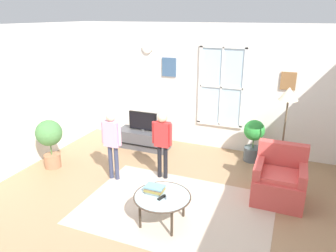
{
  "coord_description": "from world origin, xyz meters",
  "views": [
    {
      "loc": [
        1.69,
        -3.73,
        2.79
      ],
      "look_at": [
        -0.05,
        0.56,
        1.14
      ],
      "focal_mm": 33.75,
      "sensor_mm": 36.0,
      "label": 1
    }
  ],
  "objects": [
    {
      "name": "ground_plane",
      "position": [
        0.0,
        0.0,
        -0.01
      ],
      "size": [
        6.35,
        5.88,
        0.02
      ],
      "primitive_type": "cube",
      "color": "#9E7A56"
    },
    {
      "name": "back_wall",
      "position": [
        0.01,
        2.7,
        1.32
      ],
      "size": [
        5.75,
        0.17,
        2.63
      ],
      "color": "silver",
      "rests_on": "ground_plane"
    },
    {
      "name": "area_rug",
      "position": [
        0.26,
        0.11,
        0.0
      ],
      "size": [
        2.83,
        1.95,
        0.01
      ],
      "primitive_type": "cube",
      "color": "#C6B29E",
      "rests_on": "ground_plane"
    },
    {
      "name": "tv_stand",
      "position": [
        -1.22,
        2.02,
        0.19
      ],
      "size": [
        1.14,
        0.46,
        0.39
      ],
      "color": "#4C4C51",
      "rests_on": "ground_plane"
    },
    {
      "name": "television",
      "position": [
        -1.22,
        2.02,
        0.61
      ],
      "size": [
        0.64,
        0.08,
        0.43
      ],
      "color": "#4C4C4C",
      "rests_on": "tv_stand"
    },
    {
      "name": "armchair",
      "position": [
        1.67,
        0.97,
        0.33
      ],
      "size": [
        0.76,
        0.74,
        0.87
      ],
      "color": "#D14C47",
      "rests_on": "ground_plane"
    },
    {
      "name": "coffee_table",
      "position": [
        0.2,
        -0.27,
        0.4
      ],
      "size": [
        0.8,
        0.8,
        0.43
      ],
      "color": "#99B2B7",
      "rests_on": "ground_plane"
    },
    {
      "name": "book_stack",
      "position": [
        0.07,
        -0.22,
        0.47
      ],
      "size": [
        0.27,
        0.2,
        0.1
      ],
      "color": "gray",
      "rests_on": "coffee_table"
    },
    {
      "name": "cup",
      "position": [
        0.32,
        -0.33,
        0.47
      ],
      "size": [
        0.07,
        0.07,
        0.1
      ],
      "primitive_type": "cylinder",
      "color": "white",
      "rests_on": "coffee_table"
    },
    {
      "name": "remote_near_books",
      "position": [
        0.22,
        -0.32,
        0.44
      ],
      "size": [
        0.08,
        0.15,
        0.02
      ],
      "primitive_type": "cube",
      "rotation": [
        0.0,
        0.0,
        -0.31
      ],
      "color": "black",
      "rests_on": "coffee_table"
    },
    {
      "name": "person_red_shirt",
      "position": [
        -0.3,
        0.93,
        0.76
      ],
      "size": [
        0.37,
        0.17,
        1.22
      ],
      "color": "black",
      "rests_on": "ground_plane"
    },
    {
      "name": "person_pink_shirt",
      "position": [
        -1.08,
        0.56,
        0.79
      ],
      "size": [
        0.38,
        0.17,
        1.26
      ],
      "color": "#333851",
      "rests_on": "ground_plane"
    },
    {
      "name": "potted_plant_by_window",
      "position": [
        1.09,
        2.25,
        0.48
      ],
      "size": [
        0.41,
        0.41,
        0.85
      ],
      "color": "#4C565B",
      "rests_on": "ground_plane"
    },
    {
      "name": "potted_plant_corner",
      "position": [
        -2.42,
        0.52,
        0.6
      ],
      "size": [
        0.49,
        0.49,
        0.94
      ],
      "color": "#9E6B4C",
      "rests_on": "ground_plane"
    },
    {
      "name": "floor_lamp",
      "position": [
        1.64,
        1.75,
        1.38
      ],
      "size": [
        0.32,
        0.32,
        1.65
      ],
      "color": "black",
      "rests_on": "ground_plane"
    }
  ]
}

